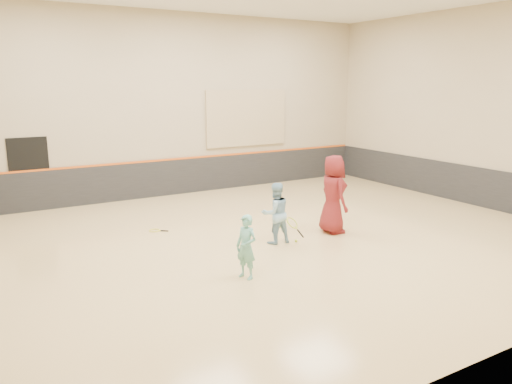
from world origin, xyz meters
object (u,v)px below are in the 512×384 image
spare_racket (154,230)px  girl (246,247)px  young_man (333,194)px  instructor (275,213)px

spare_racket → girl: bearing=-82.8°
girl → young_man: bearing=93.8°
instructor → spare_racket: bearing=-43.3°
instructor → spare_racket: (-2.17, 2.40, -0.72)m
young_man → spare_racket: (-3.89, 2.41, -0.98)m
instructor → young_man: size_ratio=0.74×
young_man → instructor: bearing=99.2°
young_man → spare_racket: young_man is taller
girl → young_man: size_ratio=0.64×
young_man → spare_racket: bearing=67.6°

